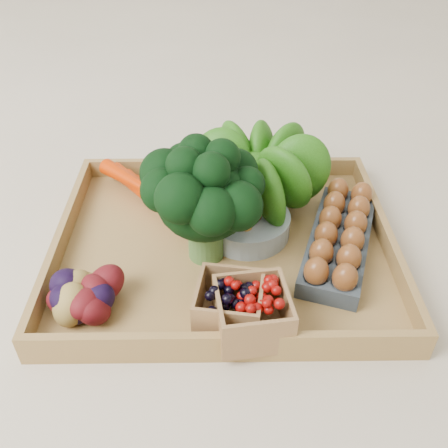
{
  "coord_description": "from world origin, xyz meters",
  "views": [
    {
      "loc": [
        -0.01,
        -0.64,
        0.56
      ],
      "look_at": [
        0.0,
        0.0,
        0.06
      ],
      "focal_mm": 40.0,
      "sensor_mm": 36.0,
      "label": 1
    }
  ],
  "objects_px": {
    "cherry_bowl": "(247,224)",
    "tray": "(224,248)",
    "broccoli": "(205,219)",
    "egg_carton": "(339,242)"
  },
  "relations": [
    {
      "from": "cherry_bowl",
      "to": "tray",
      "type": "bearing_deg",
      "value": -141.42
    },
    {
      "from": "tray",
      "to": "cherry_bowl",
      "type": "relative_size",
      "value": 3.77
    },
    {
      "from": "broccoli",
      "to": "cherry_bowl",
      "type": "relative_size",
      "value": 1.3
    },
    {
      "from": "tray",
      "to": "cherry_bowl",
      "type": "height_order",
      "value": "cherry_bowl"
    },
    {
      "from": "tray",
      "to": "egg_carton",
      "type": "xyz_separation_m",
      "value": [
        0.19,
        -0.01,
        0.02
      ]
    },
    {
      "from": "broccoli",
      "to": "tray",
      "type": "bearing_deg",
      "value": 38.21
    },
    {
      "from": "broccoli",
      "to": "cherry_bowl",
      "type": "bearing_deg",
      "value": 38.43
    },
    {
      "from": "cherry_bowl",
      "to": "egg_carton",
      "type": "bearing_deg",
      "value": -16.6
    },
    {
      "from": "broccoli",
      "to": "egg_carton",
      "type": "relative_size",
      "value": 0.72
    },
    {
      "from": "tray",
      "to": "cherry_bowl",
      "type": "bearing_deg",
      "value": 38.58
    }
  ]
}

